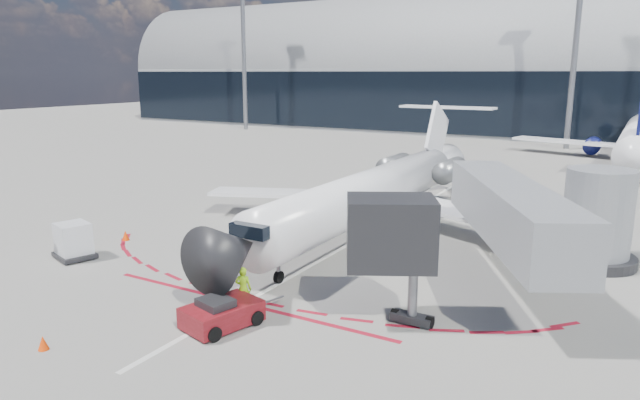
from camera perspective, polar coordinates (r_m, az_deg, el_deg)
The scene contains 13 objects.
ground at distance 33.45m, azimuth 4.40°, elevation -3.62°, with size 260.00×260.00×0.00m, color slate.
apron_centerline at distance 35.20m, azimuth 5.81°, elevation -2.81°, with size 0.25×40.00×0.01m, color silver.
apron_stop_bar at distance 24.16m, azimuth -7.69°, elevation -10.22°, with size 14.00×0.25×0.01m, color maroon.
terminal_building at distance 95.00m, azimuth 22.07°, elevation 11.24°, with size 150.00×24.15×24.00m.
jet_bridge at distance 27.06m, azimuth 20.65°, elevation -1.73°, with size 10.03×15.20×4.90m.
light_mast_west at distance 96.93m, azimuth -7.62°, elevation 14.40°, with size 0.70×0.70×25.00m, color gray.
light_mast_centre at distance 77.58m, azimuth 24.19°, elevation 13.90°, with size 0.70×0.70×25.00m, color gray.
regional_jet at distance 34.48m, azimuth 5.68°, elevation 1.02°, with size 23.60×29.11×7.29m.
pushback_tug at distance 22.10m, azimuth -9.81°, elevation -11.10°, with size 2.49×4.57×1.16m.
ramp_worker at distance 23.17m, azimuth -7.68°, elevation -8.81°, with size 0.67×0.44×1.83m, color #99E518.
uld_container at distance 31.82m, azimuth -23.43°, elevation -3.79°, with size 2.38×2.18×1.85m.
safety_cone_left at distance 34.31m, azimuth -18.87°, elevation -3.37°, with size 0.41×0.41×0.57m, color #FF3E05.
safety_cone_right at distance 22.34m, azimuth -25.96°, elevation -12.72°, with size 0.37×0.37×0.51m, color #FF3E05.
Camera 1 is at (13.77, -29.02, 9.34)m, focal length 32.00 mm.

